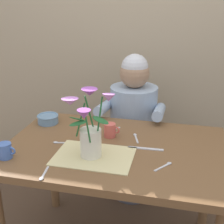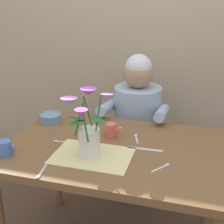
{
  "view_description": "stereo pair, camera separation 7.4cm",
  "coord_description": "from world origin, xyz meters",
  "px_view_note": "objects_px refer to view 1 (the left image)",
  "views": [
    {
      "loc": [
        0.32,
        -1.44,
        1.51
      ],
      "look_at": [
        -0.03,
        0.05,
        0.92
      ],
      "focal_mm": 48.8,
      "sensor_mm": 36.0,
      "label": 1
    },
    {
      "loc": [
        0.39,
        -1.42,
        1.51
      ],
      "look_at": [
        -0.03,
        0.05,
        0.92
      ],
      "focal_mm": 48.8,
      "sensor_mm": 36.0,
      "label": 2
    }
  ],
  "objects_px": {
    "coffee_cup": "(5,151)",
    "ceramic_mug": "(110,130)",
    "dinner_knife": "(146,149)",
    "flower_vase": "(89,130)",
    "seated_person": "(133,130)",
    "ceramic_bowl": "(48,119)"
  },
  "relations": [
    {
      "from": "flower_vase",
      "to": "dinner_knife",
      "type": "bearing_deg",
      "value": 28.46
    },
    {
      "from": "ceramic_mug",
      "to": "flower_vase",
      "type": "bearing_deg",
      "value": -100.14
    },
    {
      "from": "ceramic_bowl",
      "to": "dinner_knife",
      "type": "bearing_deg",
      "value": -17.86
    },
    {
      "from": "flower_vase",
      "to": "ceramic_mug",
      "type": "relative_size",
      "value": 3.74
    },
    {
      "from": "dinner_knife",
      "to": "coffee_cup",
      "type": "xyz_separation_m",
      "value": [
        -0.68,
        -0.25,
        0.04
      ]
    },
    {
      "from": "flower_vase",
      "to": "ceramic_bowl",
      "type": "relative_size",
      "value": 2.56
    },
    {
      "from": "seated_person",
      "to": "coffee_cup",
      "type": "height_order",
      "value": "seated_person"
    },
    {
      "from": "ceramic_mug",
      "to": "coffee_cup",
      "type": "bearing_deg",
      "value": -141.44
    },
    {
      "from": "dinner_knife",
      "to": "ceramic_bowl",
      "type": "bearing_deg",
      "value": 160.05
    },
    {
      "from": "seated_person",
      "to": "flower_vase",
      "type": "relative_size",
      "value": 3.27
    },
    {
      "from": "coffee_cup",
      "to": "ceramic_mug",
      "type": "bearing_deg",
      "value": 38.56
    },
    {
      "from": "flower_vase",
      "to": "dinner_knife",
      "type": "height_order",
      "value": "flower_vase"
    },
    {
      "from": "ceramic_mug",
      "to": "dinner_knife",
      "type": "bearing_deg",
      "value": -25.98
    },
    {
      "from": "ceramic_mug",
      "to": "coffee_cup",
      "type": "height_order",
      "value": "same"
    },
    {
      "from": "ceramic_bowl",
      "to": "dinner_knife",
      "type": "xyz_separation_m",
      "value": [
        0.66,
        -0.21,
        -0.03
      ]
    },
    {
      "from": "coffee_cup",
      "to": "ceramic_bowl",
      "type": "bearing_deg",
      "value": 87.63
    },
    {
      "from": "flower_vase",
      "to": "ceramic_bowl",
      "type": "height_order",
      "value": "flower_vase"
    },
    {
      "from": "ceramic_bowl",
      "to": "dinner_knife",
      "type": "height_order",
      "value": "ceramic_bowl"
    },
    {
      "from": "seated_person",
      "to": "ceramic_bowl",
      "type": "bearing_deg",
      "value": -141.32
    },
    {
      "from": "ceramic_bowl",
      "to": "flower_vase",
      "type": "bearing_deg",
      "value": -42.41
    },
    {
      "from": "ceramic_mug",
      "to": "coffee_cup",
      "type": "xyz_separation_m",
      "value": [
        -0.45,
        -0.36,
        0.0
      ]
    },
    {
      "from": "dinner_knife",
      "to": "ceramic_mug",
      "type": "relative_size",
      "value": 2.04
    }
  ]
}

